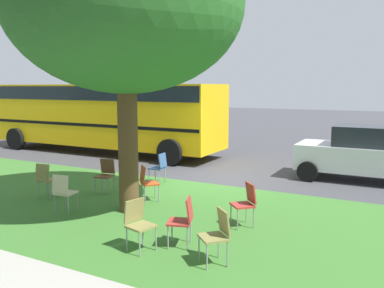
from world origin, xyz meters
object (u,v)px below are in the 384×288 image
(chair_3, at_px, (106,173))
(chair_1, at_px, (184,218))
(street_tree, at_px, (125,6))
(chair_8, at_px, (64,190))
(chair_0, at_px, (46,177))
(chair_2, at_px, (217,232))
(chair_7, at_px, (147,180))
(chair_4, at_px, (159,166))
(school_bus, at_px, (104,111))
(chair_6, at_px, (246,201))
(chair_5, at_px, (138,221))
(parked_car, at_px, (364,153))

(chair_3, bearing_deg, chair_1, 147.88)
(street_tree, xyz_separation_m, chair_8, (1.19, 0.79, -3.96))
(chair_0, height_order, chair_2, same)
(chair_2, xyz_separation_m, chair_8, (4.07, -0.77, 0.00))
(chair_2, xyz_separation_m, chair_7, (2.96, -2.41, 0.00))
(chair_4, height_order, school_bus, school_bus)
(chair_6, distance_m, school_bus, 10.49)
(street_tree, distance_m, chair_5, 4.55)
(chair_2, xyz_separation_m, chair_3, (4.43, -2.63, 0.00))
(chair_6, relative_size, parked_car, 0.24)
(chair_0, distance_m, chair_8, 1.52)
(chair_4, relative_size, school_bus, 0.08)
(chair_4, height_order, chair_6, same)
(street_tree, xyz_separation_m, chair_1, (-2.07, 1.21, -3.96))
(street_tree, height_order, parked_car, street_tree)
(chair_1, distance_m, chair_5, 0.79)
(chair_7, bearing_deg, school_bus, -42.79)
(street_tree, bearing_deg, chair_7, -84.10)
(chair_7, relative_size, parked_car, 0.24)
(street_tree, relative_size, chair_7, 7.23)
(chair_8, bearing_deg, chair_3, -79.03)
(chair_2, height_order, school_bus, school_bus)
(chair_3, distance_m, chair_4, 1.68)
(street_tree, height_order, chair_5, street_tree)
(chair_2, bearing_deg, chair_0, -15.41)
(chair_3, relative_size, chair_5, 1.00)
(chair_0, height_order, chair_4, same)
(street_tree, height_order, chair_7, street_tree)
(chair_4, distance_m, parked_car, 6.06)
(chair_3, xyz_separation_m, chair_6, (-4.22, 0.78, 0.00))
(chair_0, height_order, chair_1, same)
(chair_4, bearing_deg, chair_1, 127.45)
(chair_4, bearing_deg, chair_8, 83.85)
(chair_2, bearing_deg, chair_5, 5.54)
(chair_4, relative_size, chair_5, 1.00)
(chair_8, xyz_separation_m, school_bus, (4.70, -7.01, 1.24))
(chair_4, bearing_deg, chair_7, 113.22)
(chair_0, xyz_separation_m, chair_7, (-2.45, -0.92, 0.00))
(chair_7, height_order, parked_car, parked_car)
(chair_0, relative_size, chair_3, 1.00)
(chair_0, distance_m, chair_5, 4.31)
(chair_4, relative_size, chair_8, 1.00)
(chair_1, distance_m, chair_3, 4.28)
(chair_1, bearing_deg, street_tree, -30.27)
(chair_4, xyz_separation_m, chair_5, (-2.29, 4.28, 0.00))
(chair_4, bearing_deg, street_tree, 107.87)
(chair_2, relative_size, chair_6, 1.00)
(chair_0, distance_m, parked_car, 8.98)
(chair_0, height_order, school_bus, school_bus)
(chair_3, height_order, chair_7, same)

